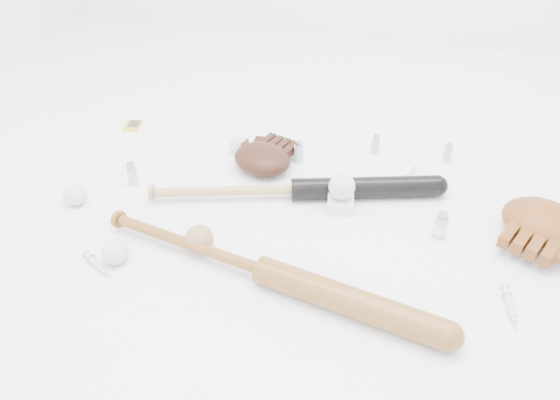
% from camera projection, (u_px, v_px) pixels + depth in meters
% --- Properties ---
extents(bat_dark, '(0.92, 0.31, 0.07)m').
position_uv_depth(bat_dark, '(295.00, 189.00, 1.67)').
color(bat_dark, black).
rests_on(bat_dark, ground).
extents(bat_wood, '(0.99, 0.30, 0.07)m').
position_uv_depth(bat_wood, '(263.00, 270.00, 1.39)').
color(bat_wood, brown).
rests_on(bat_wood, ground).
extents(glove_dark, '(0.30, 0.30, 0.08)m').
position_uv_depth(glove_dark, '(262.00, 159.00, 1.80)').
color(glove_dark, black).
rests_on(glove_dark, ground).
extents(glove_tan, '(0.36, 0.36, 0.10)m').
position_uv_depth(glove_tan, '(544.00, 222.00, 1.53)').
color(glove_tan, brown).
rests_on(glove_tan, ground).
extents(trading_card, '(0.07, 0.09, 0.00)m').
position_uv_depth(trading_card, '(133.00, 126.00, 2.05)').
color(trading_card, gold).
rests_on(trading_card, ground).
extents(pedestal, '(0.09, 0.09, 0.04)m').
position_uv_depth(pedestal, '(341.00, 203.00, 1.64)').
color(pedestal, white).
rests_on(pedestal, ground).
extents(baseball_on_pedestal, '(0.08, 0.08, 0.08)m').
position_uv_depth(baseball_on_pedestal, '(342.00, 187.00, 1.60)').
color(baseball_on_pedestal, silver).
rests_on(baseball_on_pedestal, pedestal).
extents(baseball_left, '(0.07, 0.07, 0.07)m').
position_uv_depth(baseball_left, '(75.00, 194.00, 1.65)').
color(baseball_left, silver).
rests_on(baseball_left, ground).
extents(baseball_upper, '(0.07, 0.07, 0.07)m').
position_uv_depth(baseball_upper, '(239.00, 145.00, 1.88)').
color(baseball_upper, silver).
rests_on(baseball_upper, ground).
extents(baseball_mid, '(0.07, 0.07, 0.07)m').
position_uv_depth(baseball_mid, '(115.00, 252.00, 1.45)').
color(baseball_mid, silver).
rests_on(baseball_mid, ground).
extents(baseball_aged, '(0.08, 0.08, 0.08)m').
position_uv_depth(baseball_aged, '(199.00, 239.00, 1.49)').
color(baseball_aged, '#977348').
rests_on(baseball_aged, ground).
extents(syringe_0, '(0.14, 0.10, 0.02)m').
position_uv_depth(syringe_0, '(97.00, 265.00, 1.45)').
color(syringe_0, '#ADBCC6').
rests_on(syringe_0, ground).
extents(syringe_1, '(0.11, 0.11, 0.02)m').
position_uv_depth(syringe_1, '(342.00, 294.00, 1.37)').
color(syringe_1, '#ADBCC6').
rests_on(syringe_1, ground).
extents(syringe_2, '(0.06, 0.13, 0.02)m').
position_uv_depth(syringe_2, '(411.00, 173.00, 1.79)').
color(syringe_2, '#ADBCC6').
rests_on(syringe_2, ground).
extents(syringe_3, '(0.04, 0.16, 0.02)m').
position_uv_depth(syringe_3, '(510.00, 306.00, 1.33)').
color(syringe_3, '#ADBCC6').
rests_on(syringe_3, ground).
extents(vial_0, '(0.03, 0.03, 0.07)m').
position_uv_depth(vial_0, '(376.00, 144.00, 1.88)').
color(vial_0, '#ADB7BE').
rests_on(vial_0, ground).
extents(vial_1, '(0.03, 0.03, 0.07)m').
position_uv_depth(vial_1, '(448.00, 152.00, 1.84)').
color(vial_1, '#ADB7BE').
rests_on(vial_1, ground).
extents(vial_2, '(0.03, 0.03, 0.08)m').
position_uv_depth(vial_2, '(299.00, 152.00, 1.84)').
color(vial_2, '#ADB7BE').
rests_on(vial_2, ground).
extents(vial_3, '(0.04, 0.04, 0.08)m').
position_uv_depth(vial_3, '(441.00, 225.00, 1.53)').
color(vial_3, '#ADB7BE').
rests_on(vial_3, ground).
extents(vial_4, '(0.03, 0.03, 0.08)m').
position_uv_depth(vial_4, '(132.00, 174.00, 1.73)').
color(vial_4, '#ADB7BE').
rests_on(vial_4, ground).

